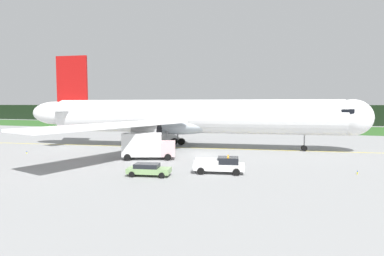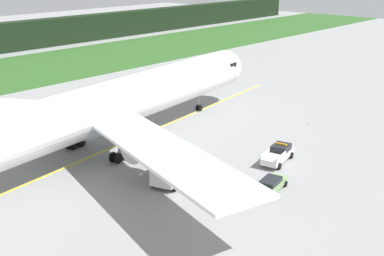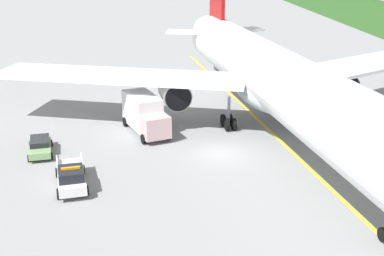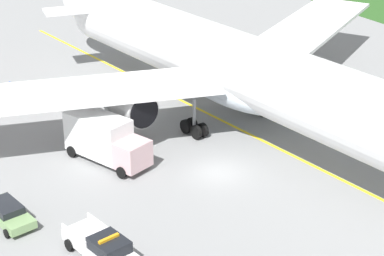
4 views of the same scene
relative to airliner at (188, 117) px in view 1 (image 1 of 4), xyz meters
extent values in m
plane|color=gray|center=(4.22, -5.81, -5.28)|extent=(320.00, 320.00, 0.00)
cube|color=#2B5621|center=(4.22, 49.41, -5.26)|extent=(320.00, 31.98, 0.04)
cube|color=black|center=(4.22, 72.72, -1.67)|extent=(288.00, 4.47, 7.22)
cube|color=yellow|center=(0.63, 0.08, -5.27)|extent=(76.54, 10.03, 0.01)
cylinder|color=white|center=(0.63, 0.08, 0.15)|extent=(48.53, 11.70, 5.66)
ellipsoid|color=white|center=(25.66, 3.27, 0.15)|extent=(6.89, 6.40, 5.66)
ellipsoid|color=white|center=(-24.96, -3.18, 0.57)|extent=(9.52, 5.35, 4.24)
ellipsoid|color=#B0BBC4|center=(-1.76, -0.22, -1.41)|extent=(13.81, 7.55, 3.11)
cube|color=black|center=(24.34, 3.10, 1.14)|extent=(2.46, 5.56, 0.70)
cube|color=white|center=(-8.85, 12.71, -0.56)|extent=(17.93, 24.74, 0.35)
cylinder|color=#B1B1B1|center=(-5.56, 8.06, -1.87)|extent=(4.14, 3.19, 2.73)
cylinder|color=black|center=(-3.62, 8.30, -1.87)|extent=(0.44, 2.51, 2.51)
cube|color=white|center=(-5.38, -14.52, -0.56)|extent=(12.68, 25.86, 0.35)
cylinder|color=#B1B1B1|center=(-3.37, -9.19, -1.87)|extent=(4.14, 3.19, 2.73)
cylinder|color=black|center=(-1.42, -8.94, -1.87)|extent=(0.44, 2.51, 2.51)
cube|color=#A6110F|center=(-21.49, -2.73, 6.12)|extent=(6.00, 1.19, 9.67)
cube|color=white|center=(-22.41, 0.50, 1.14)|extent=(5.01, 6.76, 0.28)
cube|color=white|center=(-21.57, -6.09, 1.14)|extent=(3.72, 6.62, 0.28)
cylinder|color=gray|center=(18.80, 2.39, -3.53)|extent=(0.20, 0.20, 2.60)
cylinder|color=black|center=(18.77, 2.65, -4.83)|extent=(0.92, 0.33, 0.90)
cylinder|color=black|center=(18.84, 2.13, -4.83)|extent=(0.92, 0.33, 0.90)
cylinder|color=gray|center=(-3.21, 3.30, -3.38)|extent=(0.28, 0.28, 2.60)
cylinder|color=black|center=(-2.47, 3.04, -4.68)|extent=(1.23, 0.45, 1.20)
cylinder|color=black|center=(-2.56, 3.73, -4.68)|extent=(1.23, 0.45, 1.20)
cylinder|color=black|center=(-3.86, 2.86, -4.68)|extent=(1.23, 0.45, 1.20)
cylinder|color=black|center=(-3.95, 3.56, -4.68)|extent=(1.23, 0.45, 1.20)
cylinder|color=gray|center=(-2.29, -4.00, -3.38)|extent=(0.28, 0.28, 2.60)
cylinder|color=black|center=(-1.63, -3.56, -4.68)|extent=(1.23, 0.45, 1.20)
cylinder|color=black|center=(-1.55, -4.26, -4.68)|extent=(1.23, 0.45, 1.20)
cylinder|color=black|center=(-3.02, -3.74, -4.68)|extent=(1.23, 0.45, 1.20)
cylinder|color=black|center=(-2.94, -4.43, -4.68)|extent=(1.23, 0.45, 1.20)
cube|color=silver|center=(9.49, -17.60, -4.55)|extent=(5.75, 2.90, 0.70)
cube|color=black|center=(10.46, -17.42, -3.85)|extent=(2.48, 2.15, 0.70)
cube|color=silver|center=(8.02, -16.94, -3.97)|extent=(2.61, 0.58, 0.45)
cube|color=silver|center=(8.36, -18.74, -3.97)|extent=(2.61, 0.58, 0.45)
cube|color=orange|center=(10.46, -17.42, -3.42)|extent=(0.44, 1.37, 0.16)
cylinder|color=black|center=(11.14, -16.29, -4.90)|extent=(0.79, 0.37, 0.76)
cylinder|color=black|center=(11.50, -18.23, -4.90)|extent=(0.79, 0.37, 0.76)
cylinder|color=black|center=(7.47, -16.97, -4.90)|extent=(0.79, 0.37, 0.76)
cylinder|color=black|center=(7.83, -18.91, -4.90)|extent=(0.79, 0.37, 0.76)
cube|color=beige|center=(0.89, -11.17, -3.83)|extent=(2.60, 2.90, 2.00)
cube|color=silver|center=(-2.44, -12.37, -3.28)|extent=(5.69, 4.02, 3.09)
cylinder|color=#99999E|center=(-1.47, -12.02, -4.92)|extent=(0.76, 0.36, 1.04)
cylinder|color=#99999E|center=(-3.42, -12.73, -4.92)|extent=(0.76, 0.36, 1.04)
cylinder|color=black|center=(0.48, -10.04, -4.83)|extent=(0.93, 0.55, 0.90)
cylinder|color=black|center=(1.30, -12.29, -4.83)|extent=(0.93, 0.55, 0.90)
cylinder|color=black|center=(-4.56, -11.86, -4.83)|extent=(0.93, 0.55, 0.90)
cylinder|color=black|center=(-3.74, -14.12, -4.83)|extent=(0.93, 0.55, 0.90)
cube|color=#7BA064|center=(2.84, -21.11, -4.70)|extent=(4.72, 2.51, 0.55)
cube|color=black|center=(2.62, -21.15, -4.20)|extent=(2.74, 1.97, 0.45)
cylinder|color=black|center=(4.24, -19.95, -4.98)|extent=(0.62, 0.28, 0.60)
cylinder|color=black|center=(4.55, -21.75, -4.98)|extent=(0.62, 0.28, 0.60)
cylinder|color=black|center=(1.14, -20.48, -4.98)|extent=(0.62, 0.28, 0.60)
cylinder|color=black|center=(1.45, -22.27, -4.98)|extent=(0.62, 0.28, 0.60)
cylinder|color=yellow|center=(23.68, -13.56, -5.13)|extent=(0.10, 0.10, 0.29)
sphere|color=blue|center=(23.68, -13.56, -4.93)|extent=(0.12, 0.12, 0.12)
cylinder|color=yellow|center=(-21.32, -13.56, -5.14)|extent=(0.10, 0.10, 0.28)
sphere|color=blue|center=(-21.32, -13.56, -4.95)|extent=(0.12, 0.12, 0.12)
camera|label=1|loc=(17.04, -50.07, 2.17)|focal=29.03mm
camera|label=2|loc=(-35.39, -44.87, 16.36)|focal=45.85mm
camera|label=3|loc=(44.69, -11.64, 11.56)|focal=47.98mm
camera|label=4|loc=(40.93, -30.10, 18.66)|focal=63.45mm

